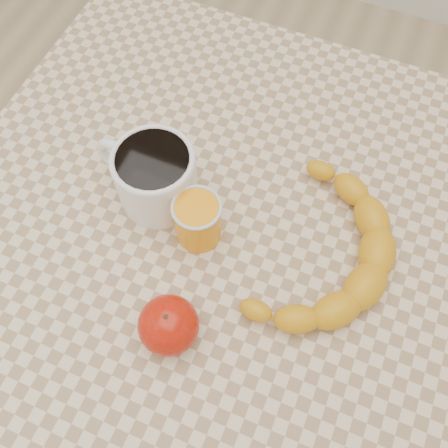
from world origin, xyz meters
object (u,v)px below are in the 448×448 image
at_px(coffee_mug, 154,175).
at_px(table, 224,256).
at_px(banana, 322,252).
at_px(apple, 169,325).
at_px(orange_juice_glass, 198,220).

bearing_deg(coffee_mug, table, -9.02).
relative_size(coffee_mug, banana, 0.47).
distance_m(coffee_mug, apple, 0.20).
bearing_deg(banana, coffee_mug, -169.07).
height_order(table, orange_juice_glass, orange_juice_glass).
distance_m(coffee_mug, orange_juice_glass, 0.09).
height_order(coffee_mug, apple, coffee_mug).
bearing_deg(orange_juice_glass, table, 29.39).
xyz_separation_m(apple, banana, (0.14, 0.16, -0.01)).
relative_size(table, coffee_mug, 5.02).
relative_size(table, apple, 9.43).
distance_m(table, coffee_mug, 0.17).
bearing_deg(orange_juice_glass, apple, -80.10).
bearing_deg(table, apple, -92.10).
xyz_separation_m(orange_juice_glass, banana, (0.16, 0.03, -0.01)).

